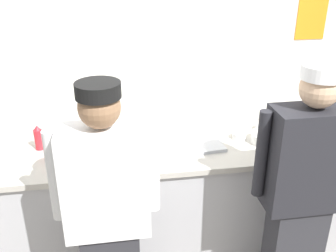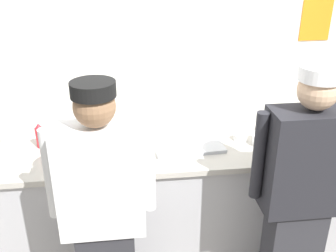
{
  "view_description": "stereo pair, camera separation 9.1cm",
  "coord_description": "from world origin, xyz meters",
  "px_view_note": "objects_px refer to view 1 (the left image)",
  "views": [
    {
      "loc": [
        -0.54,
        -2.1,
        2.25
      ],
      "look_at": [
        -0.14,
        0.37,
        1.1
      ],
      "focal_mm": 41.94,
      "sensor_mm": 36.0,
      "label": 1
    },
    {
      "loc": [
        -0.45,
        -2.12,
        2.25
      ],
      "look_at": [
        -0.14,
        0.37,
        1.1
      ],
      "focal_mm": 41.94,
      "sensor_mm": 36.0,
      "label": 2
    }
  ],
  "objects_px": {
    "chef_near_left": "(108,214)",
    "ramekin_green_sauce": "(68,158)",
    "ramekin_red_sauce": "(262,127)",
    "mixing_bowl_steel": "(117,147)",
    "ramekin_yellow_sauce": "(239,135)",
    "chef_center": "(302,191)",
    "squeeze_bottle_primary": "(38,138)",
    "sheet_tray": "(188,145)",
    "plate_stack_front": "(266,138)",
    "chefs_knife": "(304,137)"
  },
  "relations": [
    {
      "from": "chef_center",
      "to": "ramekin_yellow_sauce",
      "type": "height_order",
      "value": "chef_center"
    },
    {
      "from": "squeeze_bottle_primary",
      "to": "chef_near_left",
      "type": "bearing_deg",
      "value": -59.34
    },
    {
      "from": "mixing_bowl_steel",
      "to": "sheet_tray",
      "type": "bearing_deg",
      "value": 3.17
    },
    {
      "from": "plate_stack_front",
      "to": "ramekin_yellow_sauce",
      "type": "height_order",
      "value": "plate_stack_front"
    },
    {
      "from": "ramekin_yellow_sauce",
      "to": "ramekin_green_sauce",
      "type": "bearing_deg",
      "value": -173.84
    },
    {
      "from": "mixing_bowl_steel",
      "to": "ramekin_green_sauce",
      "type": "distance_m",
      "value": 0.34
    },
    {
      "from": "chef_near_left",
      "to": "ramekin_red_sauce",
      "type": "height_order",
      "value": "chef_near_left"
    },
    {
      "from": "chef_near_left",
      "to": "sheet_tray",
      "type": "relative_size",
      "value": 3.37
    },
    {
      "from": "squeeze_bottle_primary",
      "to": "ramekin_red_sauce",
      "type": "distance_m",
      "value": 1.69
    },
    {
      "from": "chef_center",
      "to": "squeeze_bottle_primary",
      "type": "bearing_deg",
      "value": 155.06
    },
    {
      "from": "squeeze_bottle_primary",
      "to": "ramekin_red_sauce",
      "type": "xyz_separation_m",
      "value": [
        1.69,
        0.06,
        -0.07
      ]
    },
    {
      "from": "plate_stack_front",
      "to": "ramekin_red_sauce",
      "type": "distance_m",
      "value": 0.22
    },
    {
      "from": "squeeze_bottle_primary",
      "to": "ramekin_yellow_sauce",
      "type": "xyz_separation_m",
      "value": [
        1.46,
        -0.07,
        -0.06
      ]
    },
    {
      "from": "plate_stack_front",
      "to": "squeeze_bottle_primary",
      "type": "relative_size",
      "value": 1.22
    },
    {
      "from": "mixing_bowl_steel",
      "to": "squeeze_bottle_primary",
      "type": "bearing_deg",
      "value": 163.53
    },
    {
      "from": "sheet_tray",
      "to": "chef_near_left",
      "type": "bearing_deg",
      "value": -132.42
    },
    {
      "from": "mixing_bowl_steel",
      "to": "ramekin_red_sauce",
      "type": "xyz_separation_m",
      "value": [
        1.15,
        0.22,
        -0.03
      ]
    },
    {
      "from": "mixing_bowl_steel",
      "to": "sheet_tray",
      "type": "distance_m",
      "value": 0.51
    },
    {
      "from": "chef_near_left",
      "to": "plate_stack_front",
      "type": "relative_size",
      "value": 7.37
    },
    {
      "from": "ramekin_red_sauce",
      "to": "ramekin_green_sauce",
      "type": "bearing_deg",
      "value": -170.12
    },
    {
      "from": "mixing_bowl_steel",
      "to": "chefs_knife",
      "type": "relative_size",
      "value": 1.42
    },
    {
      "from": "ramekin_red_sauce",
      "to": "chefs_knife",
      "type": "xyz_separation_m",
      "value": [
        0.26,
        -0.19,
        -0.02
      ]
    },
    {
      "from": "squeeze_bottle_primary",
      "to": "chef_center",
      "type": "bearing_deg",
      "value": -24.94
    },
    {
      "from": "sheet_tray",
      "to": "ramekin_yellow_sauce",
      "type": "bearing_deg",
      "value": 9.46
    },
    {
      "from": "squeeze_bottle_primary",
      "to": "ramekin_yellow_sauce",
      "type": "bearing_deg",
      "value": -2.57
    },
    {
      "from": "sheet_tray",
      "to": "ramekin_red_sauce",
      "type": "bearing_deg",
      "value": 16.62
    },
    {
      "from": "squeeze_bottle_primary",
      "to": "ramekin_green_sauce",
      "type": "bearing_deg",
      "value": -43.11
    },
    {
      "from": "chef_center",
      "to": "ramekin_green_sauce",
      "type": "relative_size",
      "value": 17.13
    },
    {
      "from": "mixing_bowl_steel",
      "to": "ramekin_red_sauce",
      "type": "relative_size",
      "value": 3.57
    },
    {
      "from": "ramekin_yellow_sauce",
      "to": "ramekin_red_sauce",
      "type": "height_order",
      "value": "ramekin_yellow_sauce"
    },
    {
      "from": "chef_center",
      "to": "chefs_knife",
      "type": "bearing_deg",
      "value": 62.9
    },
    {
      "from": "mixing_bowl_steel",
      "to": "chefs_knife",
      "type": "height_order",
      "value": "mixing_bowl_steel"
    },
    {
      "from": "ramekin_yellow_sauce",
      "to": "ramekin_green_sauce",
      "type": "distance_m",
      "value": 1.26
    },
    {
      "from": "squeeze_bottle_primary",
      "to": "ramekin_yellow_sauce",
      "type": "distance_m",
      "value": 1.46
    },
    {
      "from": "plate_stack_front",
      "to": "mixing_bowl_steel",
      "type": "relative_size",
      "value": 0.58
    },
    {
      "from": "chef_center",
      "to": "squeeze_bottle_primary",
      "type": "distance_m",
      "value": 1.8
    },
    {
      "from": "sheet_tray",
      "to": "ramekin_green_sauce",
      "type": "xyz_separation_m",
      "value": [
        -0.84,
        -0.07,
        0.01
      ]
    },
    {
      "from": "chef_near_left",
      "to": "plate_stack_front",
      "type": "distance_m",
      "value": 1.33
    },
    {
      "from": "ramekin_green_sauce",
      "to": "ramekin_red_sauce",
      "type": "bearing_deg",
      "value": 9.88
    },
    {
      "from": "chef_center",
      "to": "ramekin_red_sauce",
      "type": "relative_size",
      "value": 15.4
    },
    {
      "from": "chef_center",
      "to": "chef_near_left",
      "type": "bearing_deg",
      "value": -178.9
    },
    {
      "from": "chef_center",
      "to": "plate_stack_front",
      "type": "distance_m",
      "value": 0.6
    },
    {
      "from": "chef_near_left",
      "to": "chef_center",
      "type": "xyz_separation_m",
      "value": [
        1.17,
        0.02,
        0.02
      ]
    },
    {
      "from": "squeeze_bottle_primary",
      "to": "chefs_knife",
      "type": "height_order",
      "value": "squeeze_bottle_primary"
    },
    {
      "from": "mixing_bowl_steel",
      "to": "ramekin_yellow_sauce",
      "type": "distance_m",
      "value": 0.92
    },
    {
      "from": "sheet_tray",
      "to": "ramekin_red_sauce",
      "type": "distance_m",
      "value": 0.67
    },
    {
      "from": "mixing_bowl_steel",
      "to": "ramekin_red_sauce",
      "type": "bearing_deg",
      "value": 10.8
    },
    {
      "from": "ramekin_yellow_sauce",
      "to": "sheet_tray",
      "type": "bearing_deg",
      "value": -170.54
    },
    {
      "from": "plate_stack_front",
      "to": "mixing_bowl_steel",
      "type": "distance_m",
      "value": 1.09
    },
    {
      "from": "chef_near_left",
      "to": "ramekin_green_sauce",
      "type": "relative_size",
      "value": 16.84
    }
  ]
}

